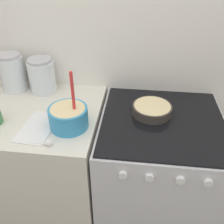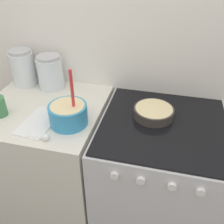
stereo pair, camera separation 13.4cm
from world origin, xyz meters
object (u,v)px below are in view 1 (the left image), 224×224
Objects in this scene: mixing_bowl at (68,116)px; baking_pan at (152,109)px; storage_jar_middle at (42,78)px; stove at (155,176)px; storage_jar_left at (13,75)px.

baking_pan is (0.43, 0.17, -0.04)m from mixing_bowl.
stove is at bearing -17.44° from storage_jar_middle.
storage_jar_middle reaches higher than stove.
stove is 1.13m from storage_jar_left.
mixing_bowl reaches higher than stove.
baking_pan is 1.01× the size of storage_jar_middle.
stove is 2.87× the size of mixing_bowl.
mixing_bowl is 0.58m from storage_jar_left.
stove is at bearing 13.28° from mixing_bowl.
stove is at bearing -40.50° from baking_pan.
mixing_bowl reaches higher than storage_jar_left.
storage_jar_left is at bearing 168.28° from baking_pan.
storage_jar_left reaches higher than stove.
storage_jar_middle is at bearing 162.56° from stove.
stove is 0.49m from baking_pan.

